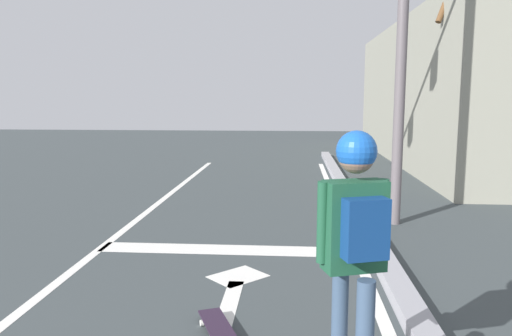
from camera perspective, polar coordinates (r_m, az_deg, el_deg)
The scene contains 9 objects.
lane_line_center at distance 5.34m, azimuth -24.21°, elevation -13.77°, with size 0.12×20.00×0.01m, color silver.
lane_line_curbside at distance 4.81m, azimuth 14.08°, elevation -15.77°, with size 0.12×20.00×0.01m, color silver.
stop_bar at distance 6.40m, azimuth -2.68°, elevation -9.37°, with size 3.41×0.40×0.01m, color silver.
lane_arrow_stem at distance 4.73m, azimuth -3.27°, elevation -15.94°, with size 0.16×1.40×0.01m, color silver.
lane_arrow_head at distance 5.51m, azimuth -2.08°, elevation -12.34°, with size 0.56×0.44×0.01m, color silver.
curb_strip at distance 4.83m, azimuth 17.14°, elevation -14.91°, with size 0.24×24.00×0.14m, color #95949B.
skater at distance 3.09m, azimuth 11.38°, elevation -7.07°, with size 0.44×0.61×1.65m.
spare_skateboard at distance 4.18m, azimuth -4.04°, elevation -18.36°, with size 0.52×0.88×0.08m.
roadside_tree at distance 10.78m, azimuth 21.94°, elevation 7.90°, with size 0.92×0.95×4.46m.
Camera 1 is at (1.87, 1.67, 1.94)m, focal length 34.74 mm.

